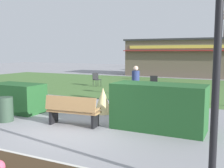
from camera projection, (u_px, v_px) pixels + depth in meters
name	position (u px, v px, depth m)	size (l,w,h in m)	color
ground_plane	(74.00, 130.00, 8.04)	(80.00, 80.00, 0.00)	gray
lawn_patch	(168.00, 87.00, 17.83)	(36.00, 12.00, 0.01)	#446B33
park_bench	(73.00, 111.00, 8.41)	(1.75, 0.70, 0.95)	#9E7547
hedge_left	(18.00, 98.00, 10.40)	(2.02, 1.10, 1.09)	#1E4C23
hedge_right	(158.00, 107.00, 7.98)	(2.72, 1.10, 1.37)	#1E4C23
ornamental_grass_behind_left	(103.00, 101.00, 10.14)	(0.68, 0.68, 0.97)	#D1BC7F
ornamental_grass_behind_right	(131.00, 102.00, 9.43)	(0.65, 0.65, 1.14)	#D1BC7F
lamppost_near	(218.00, 39.00, 4.18)	(0.36, 0.36, 3.94)	black
trash_bin	(5.00, 109.00, 8.98)	(0.52, 0.52, 0.81)	#2D4233
food_kiosk	(180.00, 57.00, 25.89)	(10.11, 4.29, 3.51)	#6B5B4C
cafe_chair_west	(153.00, 82.00, 16.08)	(0.50, 0.50, 0.89)	black
cafe_chair_east	(96.00, 78.00, 18.26)	(0.60, 0.60, 0.89)	black
person_strolling	(136.00, 84.00, 12.03)	(0.34, 0.34, 1.69)	#23232D
parked_car_west_slot	(151.00, 65.00, 33.75)	(4.33, 2.31, 1.20)	navy
parked_car_center_slot	(191.00, 66.00, 31.64)	(4.25, 2.14, 1.20)	silver
tree_left_bg	(224.00, 43.00, 32.64)	(0.91, 0.96, 7.45)	brown
tree_right_bg	(224.00, 44.00, 36.42)	(0.91, 0.96, 7.42)	brown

